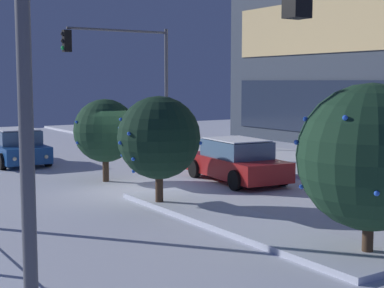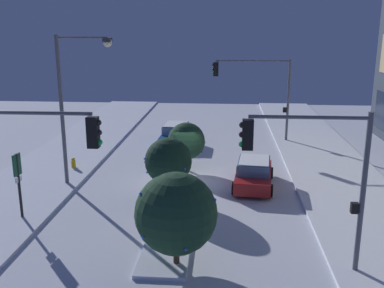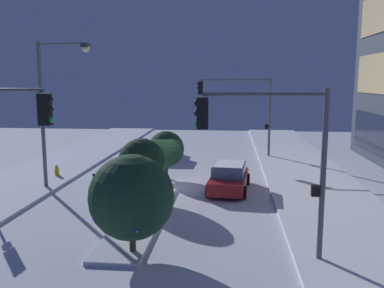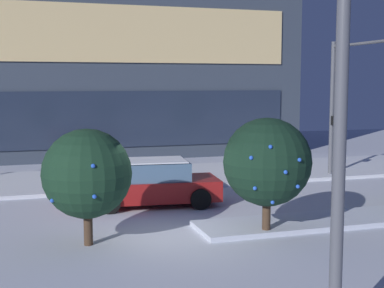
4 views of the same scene
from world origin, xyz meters
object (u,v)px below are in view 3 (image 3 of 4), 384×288
(traffic_light_corner_far_right, at_px, (271,144))
(car_far, at_px, (229,178))
(car_near, at_px, (162,149))
(decorated_tree_right_of_median, at_px, (166,149))
(traffic_light_corner_far_left, at_px, (241,102))
(street_lamp_arched, at_px, (55,95))
(decorated_tree_left_of_median, at_px, (132,197))
(decorated_tree_median, at_px, (142,162))
(fire_hydrant, at_px, (57,171))

(traffic_light_corner_far_right, bearing_deg, car_far, -80.91)
(car_near, relative_size, decorated_tree_right_of_median, 1.60)
(car_near, height_order, car_far, same)
(traffic_light_corner_far_left, height_order, street_lamp_arched, street_lamp_arched)
(decorated_tree_left_of_median, relative_size, decorated_tree_right_of_median, 1.20)
(traffic_light_corner_far_right, relative_size, decorated_tree_right_of_median, 1.96)
(car_near, height_order, traffic_light_corner_far_right, traffic_light_corner_far_right)
(car_far, relative_size, traffic_light_corner_far_left, 0.74)
(decorated_tree_right_of_median, bearing_deg, street_lamp_arched, -59.75)
(decorated_tree_right_of_median, bearing_deg, traffic_light_corner_far_left, 147.94)
(traffic_light_corner_far_left, xyz_separation_m, decorated_tree_median, (11.92, -5.08, -2.34))
(street_lamp_arched, bearing_deg, decorated_tree_right_of_median, 35.37)
(car_near, bearing_deg, decorated_tree_left_of_median, 8.67)
(decorated_tree_median, bearing_deg, car_far, 115.78)
(fire_hydrant, bearing_deg, decorated_tree_median, 56.72)
(traffic_light_corner_far_right, xyz_separation_m, fire_hydrant, (-10.43, -11.87, -3.52))
(street_lamp_arched, relative_size, decorated_tree_median, 2.56)
(traffic_light_corner_far_left, relative_size, fire_hydrant, 8.14)
(traffic_light_corner_far_right, relative_size, fire_hydrant, 7.50)
(fire_hydrant, xyz_separation_m, decorated_tree_median, (4.10, 6.24, 1.57))
(street_lamp_arched, bearing_deg, traffic_light_corner_far_left, 51.52)
(traffic_light_corner_far_left, bearing_deg, decorated_tree_median, 66.93)
(traffic_light_corner_far_right, distance_m, decorated_tree_right_of_median, 12.25)
(car_far, bearing_deg, traffic_light_corner_far_right, -165.10)
(car_near, height_order, street_lamp_arched, street_lamp_arched)
(car_far, xyz_separation_m, decorated_tree_left_of_median, (8.44, -3.20, 1.31))
(car_far, xyz_separation_m, decorated_tree_right_of_median, (-2.50, -3.82, 1.07))
(traffic_light_corner_far_right, bearing_deg, decorated_tree_right_of_median, -64.67)
(car_near, bearing_deg, decorated_tree_right_of_median, 14.36)
(car_far, bearing_deg, fire_hydrant, 84.93)
(decorated_tree_median, bearing_deg, street_lamp_arched, -106.15)
(decorated_tree_left_of_median, bearing_deg, traffic_light_corner_far_right, 90.42)
(street_lamp_arched, bearing_deg, decorated_tree_median, -11.03)
(street_lamp_arched, xyz_separation_m, decorated_tree_left_of_median, (7.79, 6.01, -3.11))
(fire_hydrant, bearing_deg, street_lamp_arched, 26.26)
(car_near, distance_m, decorated_tree_left_of_median, 17.24)
(decorated_tree_median, bearing_deg, traffic_light_corner_far_right, 41.65)
(decorated_tree_median, relative_size, decorated_tree_left_of_median, 0.89)
(car_near, relative_size, street_lamp_arched, 0.58)
(traffic_light_corner_far_left, bearing_deg, street_lamp_arched, 46.39)
(fire_hydrant, bearing_deg, decorated_tree_right_of_median, 94.05)
(traffic_light_corner_far_left, relative_size, decorated_tree_median, 1.98)
(car_near, xyz_separation_m, fire_hydrant, (6.61, -5.39, -0.35))
(car_near, xyz_separation_m, car_far, (8.64, 5.14, -0.00))
(decorated_tree_left_of_median, distance_m, decorated_tree_right_of_median, 10.96)
(street_lamp_arched, distance_m, decorated_tree_left_of_median, 10.32)
(decorated_tree_right_of_median, bearing_deg, car_near, -167.82)
(traffic_light_corner_far_right, distance_m, traffic_light_corner_far_left, 18.27)
(car_near, relative_size, fire_hydrant, 6.13)
(street_lamp_arched, height_order, fire_hydrant, street_lamp_arched)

